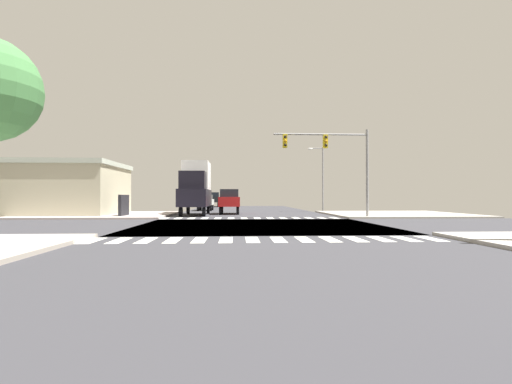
{
  "coord_description": "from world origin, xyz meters",
  "views": [
    {
      "loc": [
        -1.37,
        -21.82,
        1.65
      ],
      "look_at": [
        0.36,
        11.15,
        2.05
      ],
      "focal_mm": 26.68,
      "sensor_mm": 36.0,
      "label": 1
    }
  ],
  "objects_px": {
    "sedan_nearside_1": "(205,201)",
    "bank_building": "(44,189)",
    "box_truck_crossing_1": "(196,186)",
    "traffic_signal_mast": "(331,152)",
    "street_lamp": "(320,173)",
    "pickup_leading_1": "(214,199)",
    "suv_queued_1": "(229,199)"
  },
  "relations": [
    {
      "from": "bank_building",
      "to": "box_truck_crossing_1",
      "type": "xyz_separation_m",
      "value": [
        13.22,
        0.2,
        0.23
      ]
    },
    {
      "from": "sedan_nearside_1",
      "to": "bank_building",
      "type": "bearing_deg",
      "value": 39.99
    },
    {
      "from": "box_truck_crossing_1",
      "to": "sedan_nearside_1",
      "type": "bearing_deg",
      "value": -90.0
    },
    {
      "from": "sedan_nearside_1",
      "to": "suv_queued_1",
      "type": "bearing_deg",
      "value": 108.43
    },
    {
      "from": "bank_building",
      "to": "traffic_signal_mast",
      "type": "bearing_deg",
      "value": -12.86
    },
    {
      "from": "sedan_nearside_1",
      "to": "street_lamp",
      "type": "bearing_deg",
      "value": 164.13
    },
    {
      "from": "traffic_signal_mast",
      "to": "suv_queued_1",
      "type": "relative_size",
      "value": 1.6
    },
    {
      "from": "traffic_signal_mast",
      "to": "box_truck_crossing_1",
      "type": "height_order",
      "value": "traffic_signal_mast"
    },
    {
      "from": "bank_building",
      "to": "sedan_nearside_1",
      "type": "relative_size",
      "value": 3.37
    },
    {
      "from": "traffic_signal_mast",
      "to": "street_lamp",
      "type": "distance_m",
      "value": 13.09
    },
    {
      "from": "sedan_nearside_1",
      "to": "suv_queued_1",
      "type": "distance_m",
      "value": 9.49
    },
    {
      "from": "sedan_nearside_1",
      "to": "suv_queued_1",
      "type": "relative_size",
      "value": 0.93
    },
    {
      "from": "bank_building",
      "to": "box_truck_crossing_1",
      "type": "distance_m",
      "value": 13.22
    },
    {
      "from": "suv_queued_1",
      "to": "box_truck_crossing_1",
      "type": "bearing_deg",
      "value": 32.13
    },
    {
      "from": "bank_building",
      "to": "pickup_leading_1",
      "type": "xyz_separation_m",
      "value": [
        13.22,
        27.8,
        -1.04
      ]
    },
    {
      "from": "bank_building",
      "to": "pickup_leading_1",
      "type": "bearing_deg",
      "value": 64.57
    },
    {
      "from": "traffic_signal_mast",
      "to": "street_lamp",
      "type": "height_order",
      "value": "street_lamp"
    },
    {
      "from": "bank_building",
      "to": "suv_queued_1",
      "type": "distance_m",
      "value": 16.38
    },
    {
      "from": "suv_queued_1",
      "to": "pickup_leading_1",
      "type": "height_order",
      "value": "pickup_leading_1"
    },
    {
      "from": "sedan_nearside_1",
      "to": "pickup_leading_1",
      "type": "relative_size",
      "value": 0.84
    },
    {
      "from": "sedan_nearside_1",
      "to": "box_truck_crossing_1",
      "type": "height_order",
      "value": "box_truck_crossing_1"
    },
    {
      "from": "suv_queued_1",
      "to": "traffic_signal_mast",
      "type": "bearing_deg",
      "value": 136.27
    },
    {
      "from": "box_truck_crossing_1",
      "to": "suv_queued_1",
      "type": "distance_m",
      "value": 3.73
    },
    {
      "from": "traffic_signal_mast",
      "to": "street_lamp",
      "type": "xyz_separation_m",
      "value": [
        2.05,
        12.91,
        -0.75
      ]
    },
    {
      "from": "sedan_nearside_1",
      "to": "box_truck_crossing_1",
      "type": "bearing_deg",
      "value": 90.0
    },
    {
      "from": "traffic_signal_mast",
      "to": "bank_building",
      "type": "xyz_separation_m",
      "value": [
        -24.16,
        5.52,
        -2.74
      ]
    },
    {
      "from": "street_lamp",
      "to": "bank_building",
      "type": "xyz_separation_m",
      "value": [
        -26.21,
        -7.39,
        -1.98
      ]
    },
    {
      "from": "suv_queued_1",
      "to": "pickup_leading_1",
      "type": "distance_m",
      "value": 25.89
    },
    {
      "from": "box_truck_crossing_1",
      "to": "suv_queued_1",
      "type": "xyz_separation_m",
      "value": [
        3.0,
        1.88,
        -1.17
      ]
    },
    {
      "from": "suv_queued_1",
      "to": "pickup_leading_1",
      "type": "relative_size",
      "value": 0.9
    },
    {
      "from": "traffic_signal_mast",
      "to": "pickup_leading_1",
      "type": "distance_m",
      "value": 35.27
    },
    {
      "from": "bank_building",
      "to": "pickup_leading_1",
      "type": "distance_m",
      "value": 30.8
    }
  ]
}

